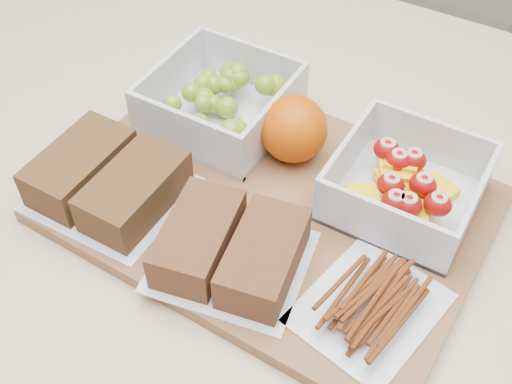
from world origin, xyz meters
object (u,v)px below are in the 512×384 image
orange (294,129)px  sandwich_bag_left (107,180)px  fruit_container (405,187)px  sandwich_bag_center (231,249)px  cutting_board (269,205)px  pretzel_bag (371,300)px  grape_container (223,101)px

orange → sandwich_bag_left: orange is taller
fruit_container → sandwich_bag_center: (-0.11, -0.15, -0.00)m
cutting_board → fruit_container: (0.12, 0.07, 0.03)m
sandwich_bag_center → sandwich_bag_left: bearing=176.1°
fruit_container → sandwich_bag_center: fruit_container is taller
orange → sandwich_bag_left: bearing=-131.9°
cutting_board → pretzel_bag: (0.14, -0.07, 0.02)m
cutting_board → sandwich_bag_left: bearing=-150.4°
fruit_container → sandwich_bag_left: (-0.26, -0.14, -0.00)m
fruit_container → sandwich_bag_left: 0.30m
cutting_board → grape_container: bearing=144.2°
grape_container → fruit_container: 0.22m
fruit_container → pretzel_bag: 0.14m
grape_container → orange: 0.10m
cutting_board → sandwich_bag_left: 0.17m
fruit_container → sandwich_bag_center: bearing=-125.8°
pretzel_bag → sandwich_bag_left: bearing=-178.4°
grape_container → orange: (0.09, -0.01, 0.01)m
cutting_board → grape_container: grape_container is taller
grape_container → fruit_container: size_ratio=1.05×
sandwich_bag_center → cutting_board: bearing=95.1°
sandwich_bag_left → pretzel_bag: sandwich_bag_left is taller
cutting_board → sandwich_bag_center: 0.09m
cutting_board → orange: bearing=101.1°
cutting_board → orange: 0.08m
sandwich_bag_center → fruit_container: bearing=54.2°
grape_container → pretzel_bag: (0.25, -0.15, -0.01)m
sandwich_bag_left → sandwich_bag_center: bearing=-3.9°
fruit_container → pretzel_bag: size_ratio=0.95×
sandwich_bag_left → cutting_board: bearing=27.8°
orange → pretzel_bag: (0.15, -0.14, -0.02)m
pretzel_bag → fruit_container: bearing=99.7°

